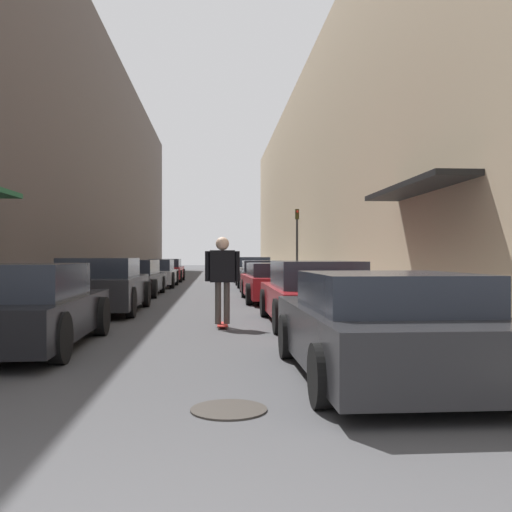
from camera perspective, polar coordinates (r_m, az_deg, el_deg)
ground at (r=25.53m, az=-5.09°, el=-3.17°), size 129.79×129.79×0.00m
curb_strip_left at (r=31.78m, az=-12.75°, el=-2.44°), size 1.80×59.00×0.12m
curb_strip_right at (r=31.65m, az=3.01°, el=-2.45°), size 1.80×59.00×0.12m
building_row_left at (r=32.73m, az=-17.84°, el=9.11°), size 4.90×59.00×13.19m
building_row_right at (r=32.41m, az=8.15°, el=7.88°), size 4.90×59.00×11.71m
parked_car_left_0 at (r=9.32m, az=-22.08°, el=-4.81°), size 1.90×4.40×1.29m
parked_car_left_1 at (r=14.74m, az=-15.15°, el=-2.89°), size 2.02×4.60×1.36m
parked_car_left_2 at (r=20.72m, az=-12.23°, el=-2.20°), size 1.98×4.77×1.27m
parked_car_left_3 at (r=26.36m, az=-10.20°, el=-1.74°), size 2.06×4.33×1.25m
parked_car_left_4 at (r=32.08m, az=-9.04°, el=-1.43°), size 1.99×4.34×1.25m
parked_car_right_0 at (r=6.75m, az=12.62°, el=-6.90°), size 2.08×4.16×1.21m
parked_car_right_1 at (r=11.79m, az=5.81°, el=-3.80°), size 1.95×4.73×1.30m
parked_car_right_2 at (r=17.82m, az=1.84°, el=-2.65°), size 1.92×4.76×1.19m
parked_car_right_3 at (r=23.56m, az=0.74°, el=-1.96°), size 2.06×4.25×1.22m
parked_car_right_4 at (r=28.74m, az=-0.31°, el=-1.50°), size 1.85×4.79×1.36m
skateboarder at (r=11.20m, az=-3.38°, el=-1.58°), size 0.68×0.78×1.78m
manhole_cover at (r=5.36m, az=-2.74°, el=-15.08°), size 0.70×0.70×0.02m
traffic_light at (r=25.20m, az=4.13°, el=1.81°), size 0.16×0.22×3.36m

